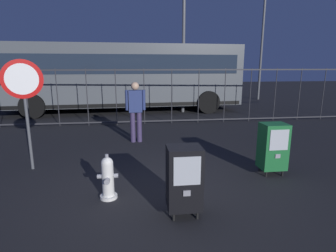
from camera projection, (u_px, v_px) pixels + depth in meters
name	position (u px, v px, depth m)	size (l,w,h in m)	color
ground_plane	(159.00, 195.00, 4.54)	(60.00, 60.00, 0.00)	black
fire_hydrant	(108.00, 178.00, 4.35)	(0.33, 0.32, 0.75)	silver
newspaper_box_primary	(184.00, 178.00, 3.82)	(0.48, 0.42, 1.02)	black
newspaper_box_secondary	(273.00, 146.00, 5.30)	(0.48, 0.42, 1.02)	black
stop_sign	(24.00, 92.00, 5.31)	(0.71, 0.31, 2.23)	#4C4F54
pedestrian	(136.00, 109.00, 7.47)	(0.55, 0.22, 1.67)	#382D51
fence_barrier	(144.00, 96.00, 9.78)	(18.03, 0.04, 2.00)	#2D2D33
bus_near	(124.00, 74.00, 12.43)	(10.61, 3.17, 3.00)	#4C5156
bus_far	(79.00, 72.00, 15.81)	(10.68, 3.50, 3.00)	#4C5156
street_light_near_left	(184.00, 28.00, 11.76)	(0.32, 0.32, 6.31)	#4C4F54
street_light_near_right	(263.00, 33.00, 16.30)	(0.32, 0.32, 6.92)	#4C4F54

